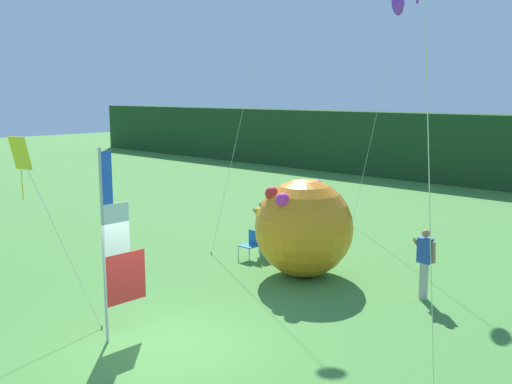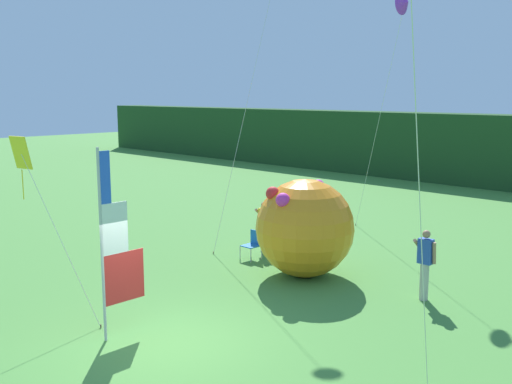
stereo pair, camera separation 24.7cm
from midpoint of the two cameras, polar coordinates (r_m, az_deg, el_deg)
ground_plane at (r=12.75m, az=-8.89°, el=-14.39°), size 120.00×120.00×0.00m
banner_flag at (r=12.66m, az=-13.95°, el=-5.33°), size 0.06×1.03×4.09m
person_near_banner at (r=19.35m, az=0.21°, el=-3.20°), size 0.55×0.48×1.65m
person_mid_field at (r=15.43m, az=15.57°, el=-6.54°), size 0.55×0.48×1.80m
inflatable_balloon at (r=16.69m, az=4.22°, el=-3.46°), size 2.79×2.79×2.79m
folding_chair at (r=18.53m, az=-0.83°, el=-4.95°), size 0.51×0.51×0.89m
kite_purple_delta_1 at (r=21.31m, az=13.54°, el=17.29°), size 2.46×1.22×8.55m
kite_yellow_diamond_4 at (r=14.45m, az=-22.07°, el=2.78°), size 2.42×0.79×4.19m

